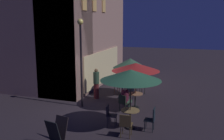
% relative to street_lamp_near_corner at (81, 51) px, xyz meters
% --- Properties ---
extents(ground_plane, '(60.00, 60.00, 0.00)m').
position_rel_street_lamp_near_corner_xyz_m(ground_plane, '(-0.38, -0.23, -2.84)').
color(ground_plane, '#271F26').
extents(cafe_building, '(8.89, 7.18, 7.31)m').
position_rel_street_lamp_near_corner_xyz_m(cafe_building, '(3.54, 2.80, 0.81)').
color(cafe_building, '#997369').
rests_on(cafe_building, ground).
extents(street_lamp_near_corner, '(0.29, 0.29, 4.36)m').
position_rel_street_lamp_near_corner_xyz_m(street_lamp_near_corner, '(0.00, 0.00, 0.00)').
color(street_lamp_near_corner, black).
rests_on(street_lamp_near_corner, ground).
extents(menu_sandwich_board, '(0.75, 0.68, 0.89)m').
position_rel_street_lamp_near_corner_xyz_m(menu_sandwich_board, '(-3.84, -0.82, -2.38)').
color(menu_sandwich_board, black).
rests_on(menu_sandwich_board, ground).
extents(cafe_table_0, '(0.75, 0.75, 0.74)m').
position_rel_street_lamp_near_corner_xyz_m(cafe_table_0, '(0.64, -2.59, -2.30)').
color(cafe_table_0, black).
rests_on(cafe_table_0, ground).
extents(cafe_table_1, '(0.77, 0.77, 0.75)m').
position_rel_street_lamp_near_corner_xyz_m(cafe_table_1, '(2.68, -1.80, -2.29)').
color(cafe_table_1, black).
rests_on(cafe_table_1, ground).
extents(cafe_table_2, '(0.75, 0.75, 0.77)m').
position_rel_street_lamp_near_corner_xyz_m(cafe_table_2, '(-1.82, -2.96, -2.28)').
color(cafe_table_2, black).
rests_on(cafe_table_2, ground).
extents(patio_umbrella_0, '(2.33, 2.33, 2.27)m').
position_rel_street_lamp_near_corner_xyz_m(patio_umbrella_0, '(0.64, -2.59, -0.78)').
color(patio_umbrella_0, black).
rests_on(patio_umbrella_0, ground).
extents(patio_umbrella_1, '(1.98, 1.98, 2.17)m').
position_rel_street_lamp_near_corner_xyz_m(patio_umbrella_1, '(2.68, -1.80, -0.95)').
color(patio_umbrella_1, black).
rests_on(patio_umbrella_1, ground).
extents(patio_umbrella_2, '(2.40, 2.40, 2.42)m').
position_rel_street_lamp_near_corner_xyz_m(patio_umbrella_2, '(-1.82, -2.96, -0.65)').
color(patio_umbrella_2, black).
rests_on(patio_umbrella_2, ground).
extents(cafe_chair_0, '(0.57, 0.57, 0.86)m').
position_rel_street_lamp_near_corner_xyz_m(cafe_chair_0, '(-0.15, -2.22, -2.32)').
color(cafe_chair_0, black).
rests_on(cafe_chair_0, ground).
extents(cafe_chair_1, '(0.60, 0.60, 0.90)m').
position_rel_street_lamp_near_corner_xyz_m(cafe_chair_1, '(3.25, -2.40, -2.29)').
color(cafe_chair_1, black).
rests_on(cafe_chair_1, ground).
extents(cafe_chair_2, '(0.54, 0.54, 0.87)m').
position_rel_street_lamp_near_corner_xyz_m(cafe_chair_2, '(2.94, -0.95, -2.31)').
color(cafe_chair_2, brown).
rests_on(cafe_chair_2, ground).
extents(cafe_chair_3, '(0.52, 0.52, 0.90)m').
position_rel_street_lamp_near_corner_xyz_m(cafe_chair_3, '(1.83, -2.02, -2.30)').
color(cafe_chair_3, black).
rests_on(cafe_chair_3, ground).
extents(cafe_chair_4, '(0.39, 0.39, 0.96)m').
position_rel_street_lamp_near_corner_xyz_m(cafe_chair_4, '(-1.82, -3.83, -2.28)').
color(cafe_chair_4, black).
rests_on(cafe_chair_4, ground).
extents(cafe_chair_5, '(0.45, 0.45, 0.91)m').
position_rel_street_lamp_near_corner_xyz_m(cafe_chair_5, '(-1.93, -2.14, -2.28)').
color(cafe_chair_5, black).
rests_on(cafe_chair_5, ground).
extents(cafe_chair_6, '(0.45, 0.45, 0.92)m').
position_rel_street_lamp_near_corner_xyz_m(cafe_chair_6, '(-2.69, -3.02, -2.28)').
color(cafe_chair_6, brown).
rests_on(cafe_chair_6, ground).
extents(patron_seated_0, '(0.53, 0.47, 1.26)m').
position_rel_street_lamp_near_corner_xyz_m(patron_seated_0, '(-0.02, -2.28, -2.13)').
color(patron_seated_0, '#334D3B').
rests_on(patron_seated_0, ground).
extents(patron_seated_1, '(0.40, 0.51, 1.20)m').
position_rel_street_lamp_near_corner_xyz_m(patron_seated_1, '(2.89, -1.10, -2.17)').
color(patron_seated_1, '#212542').
rests_on(patron_seated_1, ground).
extents(patron_standing_2, '(0.33, 0.33, 1.69)m').
position_rel_street_lamp_near_corner_xyz_m(patron_standing_2, '(1.49, -0.18, -1.99)').
color(patron_standing_2, '#4D191C').
rests_on(patron_standing_2, ground).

